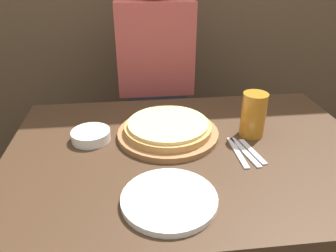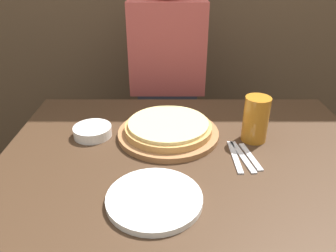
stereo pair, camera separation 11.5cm
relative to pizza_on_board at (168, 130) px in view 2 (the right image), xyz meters
name	(u,v)px [view 2 (the right image)]	position (x,y,z in m)	size (l,w,h in m)	color
dining_table	(184,233)	(0.06, -0.10, -0.40)	(1.22, 0.86, 0.76)	#3D2819
pizza_on_board	(168,130)	(0.00, 0.00, 0.00)	(0.36, 0.36, 0.06)	#99663D
beer_glass	(256,117)	(0.30, -0.02, 0.06)	(0.09, 0.09, 0.16)	#B7701E
dinner_plate	(154,199)	(-0.04, -0.35, -0.02)	(0.26, 0.26, 0.02)	white
side_bowl	(92,131)	(-0.27, 0.00, -0.01)	(0.14, 0.14, 0.04)	white
fork	(235,157)	(0.21, -0.14, -0.02)	(0.02, 0.19, 0.00)	silver
dinner_knife	(242,157)	(0.24, -0.14, -0.02)	(0.05, 0.19, 0.00)	silver
spoon	(250,157)	(0.26, -0.14, -0.02)	(0.05, 0.16, 0.00)	silver
diner_person	(167,103)	(0.00, 0.51, -0.12)	(0.35, 0.20, 1.34)	#33333D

